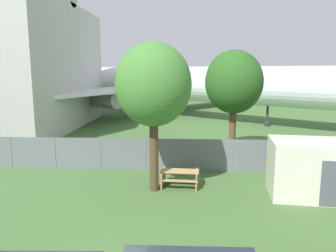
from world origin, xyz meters
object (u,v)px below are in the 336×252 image
object	(u,v)px
airplane	(165,83)
picnic_bench_near_cabin	(180,176)
tree_behind_benches	(153,85)
tree_left_of_cabin	(234,82)
portable_cabin	(311,169)

from	to	relation	value
airplane	picnic_bench_near_cabin	world-z (taller)	airplane
picnic_bench_near_cabin	tree_behind_benches	distance (m)	4.57
tree_left_of_cabin	tree_behind_benches	distance (m)	8.20
portable_cabin	tree_left_of_cabin	bearing A→B (deg)	115.12
airplane	tree_left_of_cabin	distance (m)	19.43
tree_left_of_cabin	airplane	bearing A→B (deg)	106.73
tree_left_of_cabin	portable_cabin	bearing A→B (deg)	-71.19
airplane	tree_left_of_cabin	size ratio (longest dim) A/B	5.98
airplane	tree_behind_benches	distance (m)	25.49
airplane	portable_cabin	world-z (taller)	airplane
portable_cabin	picnic_bench_near_cabin	distance (m)	5.89
tree_left_of_cabin	tree_behind_benches	xyz separation A→B (m)	(-4.51, -6.85, 0.12)
airplane	picnic_bench_near_cabin	size ratio (longest dim) A/B	21.32
portable_cabin	picnic_bench_near_cabin	world-z (taller)	portable_cabin
portable_cabin	picnic_bench_near_cabin	size ratio (longest dim) A/B	1.93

